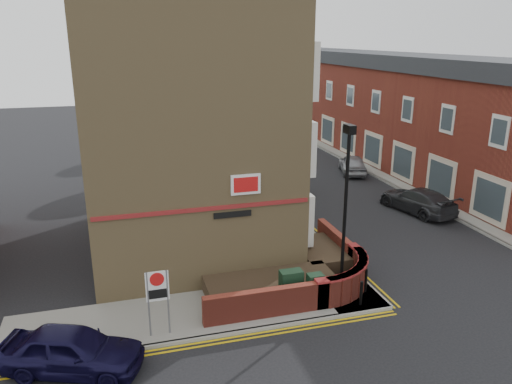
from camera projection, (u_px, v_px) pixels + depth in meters
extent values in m
plane|color=black|center=(312.00, 322.00, 16.80)|extent=(120.00, 120.00, 0.00)
cube|color=gray|center=(201.00, 313.00, 17.24)|extent=(13.00, 3.00, 0.12)
cube|color=gray|center=(247.00, 185.00, 31.99)|extent=(2.00, 32.00, 0.12)
cube|color=gray|center=(423.00, 185.00, 32.13)|extent=(4.00, 40.00, 0.12)
cube|color=gray|center=(210.00, 337.00, 15.86)|extent=(13.00, 0.15, 0.12)
cube|color=gray|center=(262.00, 184.00, 32.25)|extent=(0.15, 32.00, 0.12)
cube|color=gray|center=(396.00, 187.00, 31.60)|extent=(0.15, 40.00, 0.12)
cube|color=gold|center=(211.00, 343.00, 15.65)|extent=(13.00, 0.28, 0.01)
cube|color=gold|center=(265.00, 185.00, 32.33)|extent=(0.28, 32.00, 0.01)
cube|color=#987D51|center=(183.00, 122.00, 21.67)|extent=(8.00, 10.00, 11.00)
cube|color=maroon|center=(205.00, 209.00, 17.75)|extent=(7.80, 0.06, 0.15)
cube|color=white|center=(246.00, 184.00, 17.89)|extent=(1.10, 0.05, 0.75)
cube|color=black|center=(233.00, 214.00, 18.09)|extent=(1.40, 0.04, 0.22)
cylinder|color=black|center=(345.00, 219.00, 17.39)|extent=(0.12, 0.12, 6.00)
cylinder|color=black|center=(341.00, 285.00, 18.17)|extent=(0.20, 0.20, 0.80)
cube|color=black|center=(350.00, 129.00, 16.45)|extent=(0.25, 0.50, 0.30)
cube|color=black|center=(291.00, 286.00, 17.70)|extent=(0.80, 0.45, 1.20)
cube|color=black|center=(315.00, 288.00, 17.65)|extent=(0.55, 0.40, 1.10)
cylinder|color=black|center=(361.00, 293.00, 17.53)|extent=(0.11, 0.11, 0.90)
cylinder|color=black|center=(366.00, 281.00, 18.42)|extent=(0.11, 0.11, 0.90)
cylinder|color=slate|center=(149.00, 305.00, 15.50)|extent=(0.06, 0.06, 2.20)
cylinder|color=slate|center=(168.00, 302.00, 15.66)|extent=(0.06, 0.06, 2.20)
cube|color=white|center=(157.00, 286.00, 15.40)|extent=(0.72, 0.04, 1.00)
cylinder|color=red|center=(157.00, 279.00, 15.30)|extent=(0.44, 0.02, 0.44)
cube|color=maroon|center=(414.00, 121.00, 35.17)|extent=(5.00, 30.00, 7.00)
cube|color=#25282C|center=(419.00, 62.00, 33.97)|extent=(5.40, 30.40, 1.00)
cube|color=beige|center=(305.00, 91.00, 54.43)|extent=(5.00, 12.00, 7.00)
cube|color=#25282C|center=(306.00, 53.00, 53.24)|extent=(5.40, 12.40, 1.00)
cylinder|color=#382B1E|center=(255.00, 157.00, 29.46)|extent=(0.24, 0.24, 4.55)
sphere|color=#234F1A|center=(255.00, 113.00, 28.68)|extent=(3.64, 3.64, 3.64)
sphere|color=#234F1A|center=(263.00, 128.00, 28.76)|extent=(2.60, 2.60, 2.60)
sphere|color=#234F1A|center=(248.00, 120.00, 29.10)|extent=(2.86, 2.86, 2.86)
cylinder|color=#382B1E|center=(226.00, 129.00, 36.72)|extent=(0.24, 0.24, 5.04)
sphere|color=#234F1A|center=(225.00, 90.00, 35.86)|extent=(4.03, 4.03, 4.03)
sphere|color=#234F1A|center=(231.00, 103.00, 35.97)|extent=(2.88, 2.88, 2.88)
sphere|color=#234F1A|center=(220.00, 96.00, 36.30)|extent=(3.17, 3.17, 3.17)
cylinder|color=#382B1E|center=(206.00, 115.00, 44.10)|extent=(0.24, 0.24, 4.76)
sphere|color=#234F1A|center=(205.00, 84.00, 43.29)|extent=(3.81, 3.81, 3.81)
sphere|color=#234F1A|center=(210.00, 95.00, 43.39)|extent=(2.72, 2.72, 2.72)
sphere|color=#234F1A|center=(201.00, 89.00, 43.72)|extent=(2.99, 2.99, 2.99)
cylinder|color=black|center=(222.00, 134.00, 39.86)|extent=(0.10, 0.10, 3.20)
imported|color=black|center=(222.00, 108.00, 39.23)|extent=(0.20, 0.16, 1.00)
imported|color=black|center=(72.00, 350.00, 14.16)|extent=(4.32, 2.94, 1.37)
imported|color=silver|center=(274.00, 176.00, 31.57)|extent=(2.63, 4.88, 1.53)
imported|color=maroon|center=(269.00, 157.00, 37.04)|extent=(2.83, 4.79, 1.25)
imported|color=#2B2C30|center=(418.00, 200.00, 27.16)|extent=(2.83, 4.93, 1.34)
imported|color=gray|center=(352.00, 164.00, 34.85)|extent=(2.67, 4.20, 1.33)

